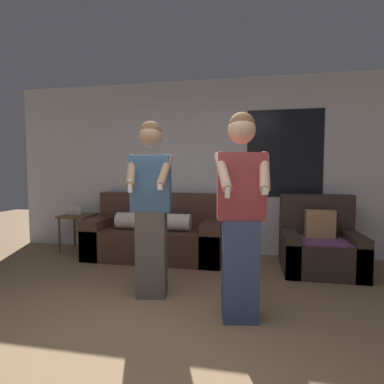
% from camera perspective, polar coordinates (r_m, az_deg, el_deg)
% --- Properties ---
extents(ground_plane, '(14.00, 14.00, 0.00)m').
position_cam_1_polar(ground_plane, '(2.26, -10.74, -30.87)').
color(ground_plane, '#846647').
extents(wall_back, '(6.37, 0.07, 2.70)m').
position_cam_1_polar(wall_back, '(4.75, 2.68, 4.77)').
color(wall_back, silver).
rests_on(wall_back, ground_plane).
extents(couch, '(1.99, 0.85, 0.95)m').
position_cam_1_polar(couch, '(4.56, -6.75, -8.15)').
color(couch, '#472D23').
rests_on(couch, ground_plane).
extents(armchair, '(0.95, 0.83, 0.97)m').
position_cam_1_polar(armchair, '(4.28, 23.09, -9.45)').
color(armchair, '#332823').
rests_on(armchair, ground_plane).
extents(side_table, '(0.48, 0.50, 0.73)m').
position_cam_1_polar(side_table, '(5.24, -20.94, -4.95)').
color(side_table, brown).
rests_on(side_table, ground_plane).
extents(person_left, '(0.46, 0.51, 1.79)m').
position_cam_1_polar(person_left, '(3.07, -7.79, -2.72)').
color(person_left, '#56514C').
rests_on(person_left, ground_plane).
extents(person_right, '(0.46, 0.50, 1.78)m').
position_cam_1_polar(person_right, '(2.59, 9.26, -4.16)').
color(person_right, '#384770').
rests_on(person_right, ground_plane).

